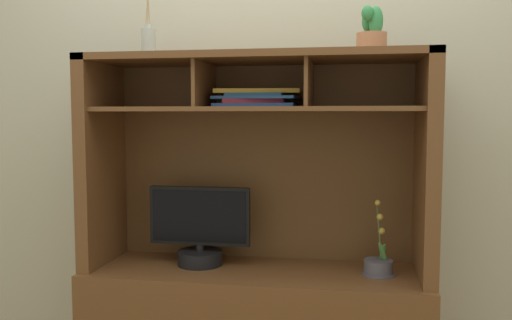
{
  "coord_description": "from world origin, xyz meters",
  "views": [
    {
      "loc": [
        0.4,
        -2.35,
        1.27
      ],
      "look_at": [
        0.0,
        0.0,
        1.08
      ],
      "focal_mm": 37.98,
      "sensor_mm": 36.0,
      "label": 1
    }
  ],
  "objects_px": {
    "magazine_stack_left": "(256,99)",
    "diffuser_bottle": "(148,42)",
    "media_console": "(256,295)",
    "potted_succulent": "(372,34)",
    "potted_orchid": "(379,265)",
    "tv_monitor": "(200,233)"
  },
  "relations": [
    {
      "from": "potted_orchid",
      "to": "diffuser_bottle",
      "type": "relative_size",
      "value": 0.96
    },
    {
      "from": "diffuser_bottle",
      "to": "potted_succulent",
      "type": "xyz_separation_m",
      "value": [
        0.98,
        -0.01,
        0.01
      ]
    },
    {
      "from": "media_console",
      "to": "diffuser_bottle",
      "type": "height_order",
      "value": "diffuser_bottle"
    },
    {
      "from": "potted_orchid",
      "to": "magazine_stack_left",
      "type": "height_order",
      "value": "magazine_stack_left"
    },
    {
      "from": "tv_monitor",
      "to": "magazine_stack_left",
      "type": "distance_m",
      "value": 0.66
    },
    {
      "from": "potted_succulent",
      "to": "potted_orchid",
      "type": "bearing_deg",
      "value": 6.48
    },
    {
      "from": "potted_orchid",
      "to": "media_console",
      "type": "bearing_deg",
      "value": 178.4
    },
    {
      "from": "tv_monitor",
      "to": "magazine_stack_left",
      "type": "height_order",
      "value": "magazine_stack_left"
    },
    {
      "from": "media_console",
      "to": "potted_succulent",
      "type": "height_order",
      "value": "potted_succulent"
    },
    {
      "from": "diffuser_bottle",
      "to": "media_console",
      "type": "bearing_deg",
      "value": 1.18
    },
    {
      "from": "magazine_stack_left",
      "to": "potted_succulent",
      "type": "bearing_deg",
      "value": -5.96
    },
    {
      "from": "potted_orchid",
      "to": "magazine_stack_left",
      "type": "xyz_separation_m",
      "value": [
        -0.54,
        0.05,
        0.72
      ]
    },
    {
      "from": "diffuser_bottle",
      "to": "tv_monitor",
      "type": "bearing_deg",
      "value": 4.34
    },
    {
      "from": "magazine_stack_left",
      "to": "potted_succulent",
      "type": "distance_m",
      "value": 0.56
    },
    {
      "from": "tv_monitor",
      "to": "potted_orchid",
      "type": "xyz_separation_m",
      "value": [
        0.8,
        -0.02,
        -0.11
      ]
    },
    {
      "from": "magazine_stack_left",
      "to": "tv_monitor",
      "type": "bearing_deg",
      "value": -174.6
    },
    {
      "from": "media_console",
      "to": "magazine_stack_left",
      "type": "xyz_separation_m",
      "value": [
        -0.01,
        0.03,
        0.89
      ]
    },
    {
      "from": "media_console",
      "to": "potted_orchid",
      "type": "xyz_separation_m",
      "value": [
        0.54,
        -0.02,
        0.17
      ]
    },
    {
      "from": "magazine_stack_left",
      "to": "diffuser_bottle",
      "type": "bearing_deg",
      "value": -175.09
    },
    {
      "from": "magazine_stack_left",
      "to": "potted_succulent",
      "type": "relative_size",
      "value": 2.06
    },
    {
      "from": "diffuser_bottle",
      "to": "potted_orchid",
      "type": "bearing_deg",
      "value": -0.27
    },
    {
      "from": "potted_orchid",
      "to": "magazine_stack_left",
      "type": "bearing_deg",
      "value": 175.1
    }
  ]
}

